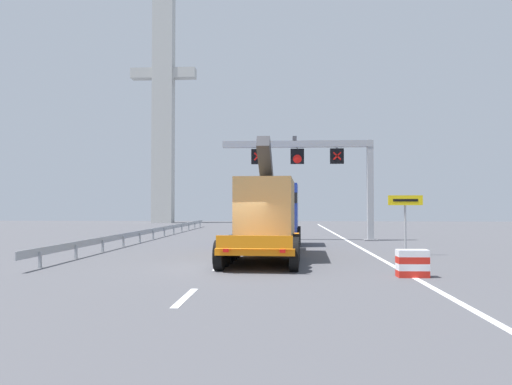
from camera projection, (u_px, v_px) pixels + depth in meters
ground at (232, 268)px, 18.30m from camera, size 112.00×112.00×0.00m
lane_markings at (261, 228)px, 50.91m from camera, size 0.20×79.90×0.01m
edge_line_right at (353, 244)px, 29.91m from camera, size 0.20×63.00×0.01m
overhead_lane_gantry at (319, 161)px, 33.08m from camera, size 10.49×0.90×7.11m
heavy_haul_truck_orange at (271, 213)px, 24.83m from camera, size 3.55×14.15×5.30m
exit_sign_yellow at (405, 210)px, 23.01m from camera, size 1.62×0.15×2.84m
crash_barrier_striped at (412, 263)px, 15.95m from camera, size 1.02×0.53×0.90m
guardrail_left at (158, 230)px, 35.68m from camera, size 0.13×37.95×0.76m
bridge_pylon_distant at (163, 100)px, 67.39m from camera, size 9.00×2.00×33.44m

